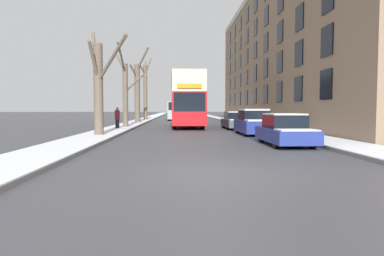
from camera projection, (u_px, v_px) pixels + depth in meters
The scene contains 14 objects.
ground_plane at pixel (227, 173), 8.39m from camera, with size 320.00×320.00×0.00m, color #424247.
sidewalk_left at pixel (152, 117), 60.99m from camera, with size 2.20×130.00×0.16m.
sidewalk_right at pixel (215, 117), 61.50m from camera, with size 2.20×130.00×0.16m.
terrace_facade_right at pixel (299, 54), 34.56m from camera, with size 9.10×42.26×14.27m.
bare_tree_left_0 at pixel (99, 85), 18.50m from camera, with size 2.63×3.64×6.03m.
bare_tree_left_1 at pixel (125, 92), 26.92m from camera, with size 2.24×4.09×6.38m.
bare_tree_left_2 at pixel (137, 91), 36.01m from camera, with size 2.12×2.28×7.86m.
bare_tree_left_3 at pixel (145, 91), 44.40m from camera, with size 1.49×2.52×8.22m.
double_decker_bus at pixel (187, 98), 29.30m from camera, with size 2.54×10.30×4.40m.
parked_car_0 at pixel (285, 131), 14.78m from camera, with size 1.69×3.97×1.36m.
parked_car_1 at pixel (254, 123), 20.66m from camera, with size 1.76×4.12×1.56m.
parked_car_2 at pixel (236, 121), 26.82m from camera, with size 1.84×4.60×1.35m.
oncoming_van at pixel (176, 110), 46.18m from camera, with size 2.07×5.72×2.50m.
pedestrian_left_sidewalk at pixel (117, 118), 24.95m from camera, with size 0.37×0.37×1.68m.
Camera 1 is at (-1.25, -8.27, 1.58)m, focal length 32.00 mm.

